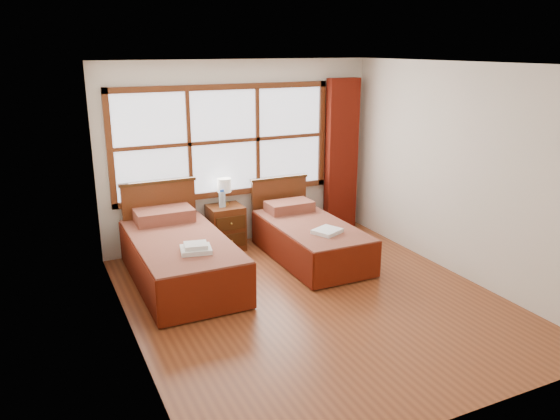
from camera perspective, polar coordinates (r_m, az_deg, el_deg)
name	(u,v)px	position (r m, az deg, el deg)	size (l,w,h in m)	color
floor	(315,301)	(6.28, 3.64, -9.44)	(4.50, 4.50, 0.00)	brown
ceiling	(319,64)	(5.64, 4.14, 15.01)	(4.50, 4.50, 0.00)	white
wall_back	(240,154)	(7.82, -4.19, 5.89)	(4.00, 4.00, 0.00)	silver
wall_left	(125,213)	(5.19, -15.85, -0.35)	(4.50, 4.50, 0.00)	silver
wall_right	(461,172)	(6.99, 18.38, 3.78)	(4.50, 4.50, 0.00)	silver
window	(224,141)	(7.66, -5.87, 7.15)	(3.16, 0.06, 1.56)	white
curtain	(341,155)	(8.42, 6.43, 5.72)	(0.50, 0.16, 2.30)	#621509
bed_left	(180,256)	(6.76, -10.45, -4.74)	(1.09, 2.11, 1.06)	#3D220C
bed_right	(309,238)	(7.39, 3.03, -2.91)	(0.96, 1.98, 0.93)	#3D220C
nightstand	(226,228)	(7.72, -5.68, -1.84)	(0.47, 0.47, 0.63)	#5B2B13
towels_left	(196,248)	(6.16, -8.79, -3.97)	(0.38, 0.35, 0.10)	white
towels_right	(327,231)	(6.93, 4.96, -2.22)	(0.41, 0.39, 0.05)	white
lamp	(224,186)	(7.64, -5.85, 2.51)	(0.19, 0.19, 0.38)	gold
bottle_near	(221,199)	(7.56, -6.17, 1.12)	(0.06, 0.06, 0.24)	#A7C7D7
bottle_far	(223,199)	(7.57, -5.96, 1.15)	(0.06, 0.06, 0.25)	#A7C7D7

